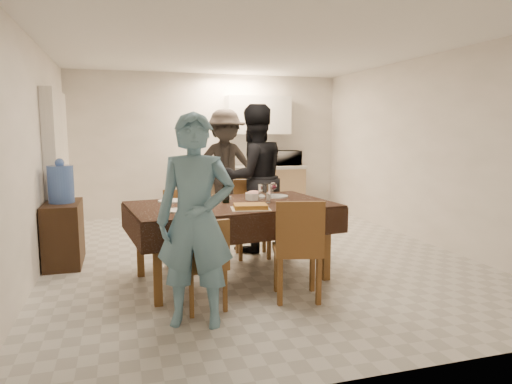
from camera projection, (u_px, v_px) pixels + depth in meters
floor at (255, 255)px, 5.84m from camera, size 5.00×6.00×0.02m
ceiling at (255, 45)px, 5.48m from camera, size 5.00×6.00×0.02m
wall_back at (209, 145)px, 8.51m from camera, size 5.00×0.02×2.60m
wall_front at (392, 178)px, 2.81m from camera, size 5.00×0.02×2.60m
wall_left at (34, 157)px, 4.95m from camera, size 0.02×6.00×2.60m
wall_right at (426, 150)px, 6.37m from camera, size 0.02×6.00×2.60m
stub_partition at (58, 170)px, 6.15m from camera, size 0.15×1.40×2.10m
kitchen_base_cabinet at (245, 192)px, 8.49m from camera, size 2.20×0.60×0.86m
kitchen_worktop at (245, 168)px, 8.43m from camera, size 2.24×0.64×0.05m
upper_cabinet at (258, 115)px, 8.51m from camera, size 1.20×0.34×0.70m
dining_table at (232, 207)px, 4.83m from camera, size 2.23×1.47×0.82m
chair_near_left at (204, 256)px, 3.95m from camera, size 0.43×0.44×0.45m
chair_near_right at (301, 240)px, 4.18m from camera, size 0.53×0.54×0.52m
chair_far_left at (181, 221)px, 5.37m from camera, size 0.42×0.42×0.47m
chair_far_right at (255, 212)px, 5.61m from camera, size 0.49×0.49×0.52m
console at (64, 233)px, 5.39m from camera, size 0.40×0.80×0.74m
water_jug at (61, 184)px, 5.31m from camera, size 0.29×0.29×0.44m
wine_bottle at (226, 189)px, 4.83m from camera, size 0.08×0.08×0.31m
water_pitcher at (265, 193)px, 4.86m from camera, size 0.13×0.13×0.20m
savoury_tart at (250, 207)px, 4.49m from camera, size 0.42×0.34×0.05m
salad_bowl at (254, 196)px, 5.07m from camera, size 0.19×0.19×0.08m
mushroom_dish at (221, 198)px, 5.07m from camera, size 0.21×0.21×0.04m
wine_glass_a at (182, 201)px, 4.42m from camera, size 0.08×0.08×0.18m
wine_glass_b at (273, 190)px, 5.20m from camera, size 0.08×0.08×0.18m
wine_glass_c at (208, 191)px, 5.04m from camera, size 0.09×0.09×0.21m
plate_near_left at (178, 210)px, 4.37m from camera, size 0.25×0.25×0.01m
plate_near_right at (295, 205)px, 4.71m from camera, size 0.25×0.25×0.01m
plate_far_left at (171, 201)px, 4.94m from camera, size 0.28×0.28×0.02m
plate_far_right at (276, 196)px, 5.27m from camera, size 0.28×0.28×0.02m
microwave at (286, 158)px, 8.64m from camera, size 0.50×0.34×0.28m
person_near at (196, 221)px, 3.66m from camera, size 0.73×0.59×1.74m
person_far at (254, 178)px, 5.95m from camera, size 1.06×0.90×1.91m
person_kitchen at (225, 166)px, 7.86m from camera, size 1.24×0.71×1.92m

